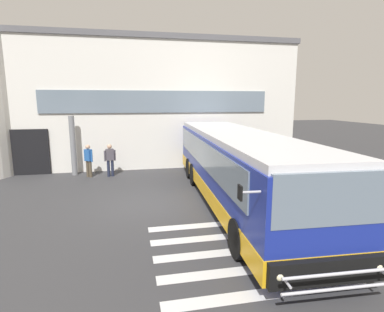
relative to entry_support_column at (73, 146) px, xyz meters
name	(u,v)px	position (x,y,z in m)	size (l,w,h in m)	color
ground_plane	(150,204)	(3.54, -5.40, -1.56)	(80.00, 90.00, 0.02)	#353538
bay_paint_stripes	(238,251)	(5.54, -9.60, -1.54)	(4.40, 3.96, 0.01)	silver
terminal_building	(128,103)	(2.87, 6.17, 2.17)	(20.28, 13.80, 7.45)	silver
entry_support_column	(73,146)	(0.00, 0.00, 0.00)	(0.28, 0.28, 3.09)	slate
bus_main_foreground	(237,168)	(6.80, -5.90, -0.21)	(3.54, 12.35, 2.70)	navy
passenger_near_column	(88,159)	(0.80, -0.61, -0.62)	(0.46, 0.43, 1.68)	#4C4233
passenger_by_doorway	(110,158)	(1.86, -0.66, -0.58)	(0.58, 0.44, 1.68)	#1E2338
safety_bollard_yellow	(201,168)	(6.41, -1.80, -1.10)	(0.18, 0.18, 0.90)	yellow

